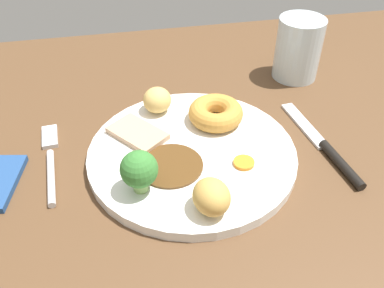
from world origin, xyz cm
name	(u,v)px	position (x,y,z in cm)	size (l,w,h in cm)	color
dining_table	(172,185)	(0.00, 0.00, 1.80)	(120.00, 84.00, 3.60)	brown
dinner_plate	(192,154)	(3.09, 2.46, 4.30)	(26.38, 26.38, 1.40)	white
gravy_pool	(172,166)	(0.16, -0.07, 5.15)	(7.83, 7.83, 0.30)	#563819
meat_slice_main	(138,133)	(-3.36, 6.70, 5.40)	(7.50, 4.58, 0.80)	tan
yorkshire_pudding	(216,113)	(7.47, 7.94, 6.33)	(7.46, 7.46, 2.66)	#C68938
roast_potato_left	(212,197)	(3.21, -7.51, 6.92)	(4.57, 3.99, 3.84)	tan
roast_potato_right	(159,100)	(0.20, 11.92, 6.77)	(3.94, 4.08, 3.55)	#D8B260
carrot_coin_front	(244,163)	(8.75, -1.34, 5.22)	(2.58, 2.58, 0.45)	orange
broccoli_floret	(139,170)	(-3.90, -3.08, 7.98)	(4.24, 4.24, 5.23)	#8CB766
fork	(50,159)	(-14.66, 5.37, 3.99)	(2.70, 15.32, 0.90)	silver
knife	(327,149)	(20.62, 0.40, 4.05)	(3.60, 18.54, 1.20)	black
water_glass	(298,49)	(23.80, 19.51, 8.53)	(7.27, 7.27, 9.86)	silver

